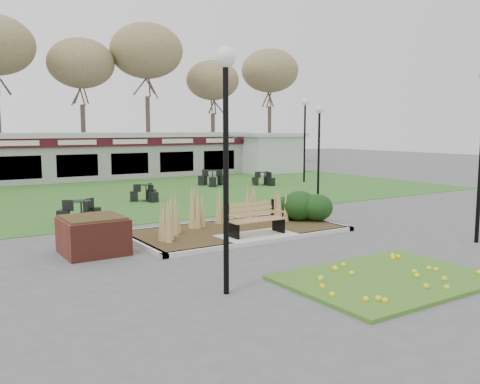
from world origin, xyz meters
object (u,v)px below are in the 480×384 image
brick_planter (93,235)px  lamp_post_near_left (226,116)px  lamp_post_mid_right (319,133)px  patio_umbrella (228,149)px  food_pavilion (71,156)px  bistro_set_b (146,195)px  lamp_post_far_right (305,122)px  bistro_set_d (212,180)px  bistro_set_a (82,217)px  service_hut (270,152)px  bistro_set_c (264,181)px  park_bench (255,218)px

brick_planter → lamp_post_near_left: bearing=-75.4°
lamp_post_near_left → lamp_post_mid_right: 11.73m
lamp_post_mid_right → patio_umbrella: bearing=73.0°
food_pavilion → bistro_set_b: bearing=-88.4°
food_pavilion → lamp_post_far_right: size_ratio=5.06×
bistro_set_d → patio_umbrella: bearing=51.1°
patio_umbrella → bistro_set_a: bearing=-136.3°
lamp_post_near_left → brick_planter: bearing=104.6°
lamp_post_mid_right → lamp_post_near_left: bearing=-140.0°
brick_planter → bistro_set_b: brick_planter is taller
bistro_set_d → lamp_post_near_left: bearing=-119.0°
food_pavilion → lamp_post_mid_right: bearing=-70.1°
brick_planter → bistro_set_d: bearing=49.1°
food_pavilion → lamp_post_mid_right: 16.99m
lamp_post_near_left → patio_umbrella: lamp_post_near_left is taller
lamp_post_far_right → bistro_set_d: lamp_post_far_right is taller
bistro_set_a → bistro_set_b: (3.89, 4.00, -0.02)m
service_hut → patio_umbrella: service_hut is taller
food_pavilion → bistro_set_c: food_pavilion is taller
bistro_set_b → patio_umbrella: (9.71, 9.00, 1.53)m
food_pavilion → bistro_set_d: size_ratio=15.35×
service_hut → bistro_set_b: size_ratio=3.33×
service_hut → lamp_post_mid_right: (-7.75, -13.95, 1.51)m
service_hut → bistro_set_b: bearing=-145.7°
lamp_post_near_left → lamp_post_far_right: size_ratio=0.94×
brick_planter → food_pavilion: 19.49m
lamp_post_near_left → bistro_set_b: bearing=74.2°
brick_planter → bistro_set_d: (10.11, 11.66, -0.17)m
service_hut → bistro_set_a: size_ratio=2.96×
lamp_post_mid_right → bistro_set_b: 7.83m
lamp_post_near_left → lamp_post_mid_right: (8.98, 7.55, -0.38)m
lamp_post_far_right → bistro_set_d: 6.51m
lamp_post_near_left → bistro_set_a: lamp_post_near_left is taller
lamp_post_near_left → patio_umbrella: (13.26, 21.50, -1.56)m
lamp_post_far_right → bistro_set_a: (-14.81, -6.45, -3.26)m
bistro_set_b → patio_umbrella: bearing=42.8°
bistro_set_a → lamp_post_far_right: bearing=23.5°
brick_planter → bistro_set_b: bearing=59.5°
lamp_post_far_right → bistro_set_a: lamp_post_far_right is taller
service_hut → bistro_set_d: service_hut is taller
food_pavilion → lamp_post_near_left: size_ratio=5.36×
lamp_post_near_left → bistro_set_c: 19.02m
lamp_post_far_right → food_pavilion: bearing=142.9°
park_bench → bistro_set_c: park_bench is taller
service_hut → brick_planter: bearing=-136.5°
brick_planter → patio_umbrella: 22.33m
park_bench → lamp_post_near_left: 5.66m
lamp_post_far_right → bistro_set_a: 16.48m
food_pavilion → patio_umbrella: bearing=-11.1°
service_hut → lamp_post_near_left: (-16.73, -21.50, 1.89)m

